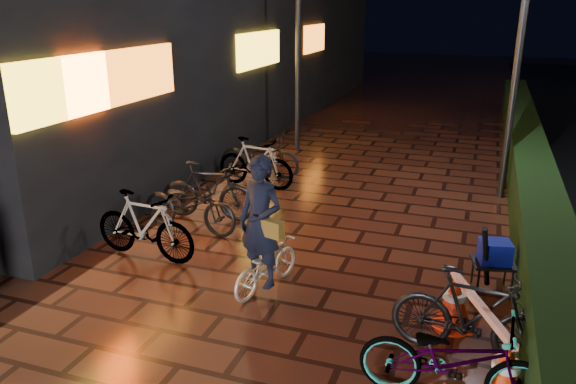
% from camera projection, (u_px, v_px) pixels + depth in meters
% --- Properties ---
extents(ground, '(80.00, 80.00, 0.00)m').
position_uv_depth(ground, '(245.00, 348.00, 6.47)').
color(ground, '#381911').
rests_on(ground, ground).
extents(hedge, '(0.70, 20.00, 1.00)m').
position_uv_depth(hedge, '(526.00, 158.00, 12.42)').
color(hedge, black).
rests_on(hedge, ground).
extents(lamp_post_hedge, '(0.51, 0.20, 5.33)m').
position_uv_depth(lamp_post_hedge, '(519.00, 50.00, 10.53)').
color(lamp_post_hedge, black).
rests_on(lamp_post_hedge, ground).
extents(lamp_post_sf, '(0.48, 0.18, 5.00)m').
position_uv_depth(lamp_post_sf, '(298.00, 45.00, 14.19)').
color(lamp_post_sf, black).
rests_on(lamp_post_sf, ground).
extents(cyclist, '(0.82, 1.42, 1.92)m').
position_uv_depth(cyclist, '(263.00, 242.00, 7.55)').
color(cyclist, silver).
rests_on(cyclist, ground).
extents(traffic_barrier, '(1.10, 1.77, 0.74)m').
position_uv_depth(traffic_barrier, '(477.00, 332.00, 6.12)').
color(traffic_barrier, '#FF380D').
rests_on(traffic_barrier, ground).
extents(cart_assembly, '(0.64, 0.68, 1.04)m').
position_uv_depth(cart_assembly, '(494.00, 255.00, 7.61)').
color(cart_assembly, black).
rests_on(cart_assembly, ground).
extents(parked_bikes_storefront, '(2.08, 5.32, 1.08)m').
position_uv_depth(parked_bikes_storefront, '(218.00, 184.00, 10.65)').
color(parked_bikes_storefront, black).
rests_on(parked_bikes_storefront, ground).
extents(parked_bikes_hedge, '(1.98, 1.49, 1.08)m').
position_uv_depth(parked_bikes_hedge, '(463.00, 338.00, 5.76)').
color(parked_bikes_hedge, black).
rests_on(parked_bikes_hedge, ground).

